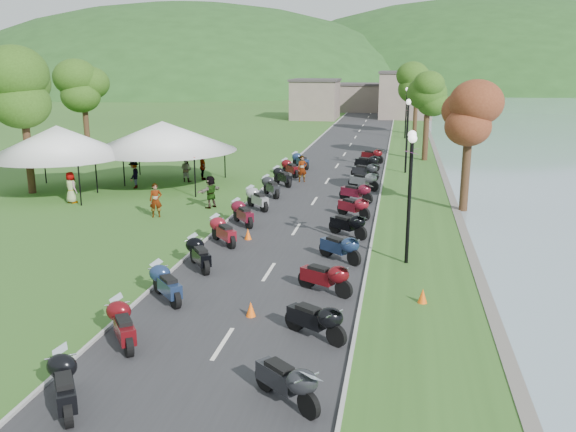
{
  "coord_description": "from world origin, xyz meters",
  "views": [
    {
      "loc": [
        4.58,
        -4.82,
        7.57
      ],
      "look_at": [
        0.09,
        19.43,
        1.3
      ],
      "focal_mm": 38.0,
      "sensor_mm": 36.0,
      "label": 1
    }
  ],
  "objects_px": {
    "vendor_tent_main": "(164,153)",
    "pedestrian_b": "(187,182)",
    "pedestrian_c": "(135,188)",
    "pedestrian_a": "(157,217)"
  },
  "relations": [
    {
      "from": "vendor_tent_main",
      "to": "pedestrian_b",
      "type": "distance_m",
      "value": 2.55
    },
    {
      "from": "pedestrian_b",
      "to": "pedestrian_c",
      "type": "relative_size",
      "value": 0.94
    },
    {
      "from": "pedestrian_b",
      "to": "pedestrian_c",
      "type": "bearing_deg",
      "value": 61.63
    },
    {
      "from": "pedestrian_a",
      "to": "pedestrian_c",
      "type": "bearing_deg",
      "value": 101.89
    },
    {
      "from": "pedestrian_a",
      "to": "pedestrian_c",
      "type": "xyz_separation_m",
      "value": [
        -4.1,
        6.55,
        0.0
      ]
    },
    {
      "from": "vendor_tent_main",
      "to": "pedestrian_b",
      "type": "height_order",
      "value": "vendor_tent_main"
    },
    {
      "from": "pedestrian_b",
      "to": "pedestrian_c",
      "type": "height_order",
      "value": "pedestrian_c"
    },
    {
      "from": "pedestrian_b",
      "to": "vendor_tent_main",
      "type": "bearing_deg",
      "value": 67.56
    },
    {
      "from": "vendor_tent_main",
      "to": "pedestrian_b",
      "type": "xyz_separation_m",
      "value": [
        0.97,
        1.25,
        -2.0
      ]
    },
    {
      "from": "vendor_tent_main",
      "to": "pedestrian_a",
      "type": "xyz_separation_m",
      "value": [
        2.64,
        -7.85,
        -2.0
      ]
    }
  ]
}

